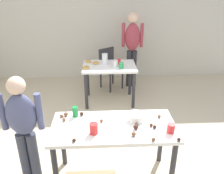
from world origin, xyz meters
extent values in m
plane|color=beige|center=(0.00, 0.00, 0.00)|extent=(6.40, 6.40, 0.00)
cube|color=beige|center=(0.00, 3.20, 1.30)|extent=(6.40, 0.10, 2.60)
cube|color=white|center=(-0.02, -0.12, 0.73)|extent=(1.37, 0.64, 0.04)
cylinder|color=#2D2D33|center=(-0.65, -0.39, 0.35)|extent=(0.06, 0.06, 0.71)
cylinder|color=#2D2D33|center=(0.60, -0.39, 0.35)|extent=(0.06, 0.06, 0.71)
cylinder|color=#2D2D33|center=(-0.65, 0.14, 0.35)|extent=(0.06, 0.06, 0.71)
cylinder|color=#2D2D33|center=(0.60, 0.14, 0.35)|extent=(0.06, 0.06, 0.71)
cube|color=white|center=(0.01, 1.85, 0.73)|extent=(0.99, 0.68, 0.04)
cylinder|color=#2D2D33|center=(-0.43, 1.57, 0.35)|extent=(0.06, 0.06, 0.71)
cylinder|color=#2D2D33|center=(0.44, 1.57, 0.35)|extent=(0.06, 0.06, 0.71)
cylinder|color=#2D2D33|center=(-0.43, 2.14, 0.35)|extent=(0.06, 0.06, 0.71)
cylinder|color=#2D2D33|center=(0.44, 2.14, 0.35)|extent=(0.06, 0.06, 0.71)
cube|color=#2D2D33|center=(0.08, 2.48, 0.43)|extent=(0.56, 0.56, 0.04)
cube|color=#2D2D33|center=(-0.03, 2.62, 0.66)|extent=(0.33, 0.26, 0.42)
cylinder|color=#2D2D33|center=(0.32, 2.44, 0.21)|extent=(0.04, 0.04, 0.41)
cylinder|color=#2D2D33|center=(0.04, 2.24, 0.21)|extent=(0.04, 0.04, 0.41)
cylinder|color=#2D2D33|center=(0.12, 2.71, 0.21)|extent=(0.04, 0.04, 0.41)
cylinder|color=#2D2D33|center=(-0.16, 2.51, 0.21)|extent=(0.04, 0.04, 0.41)
cylinder|color=#383D4C|center=(-1.04, -0.14, 0.34)|extent=(0.11, 0.11, 0.69)
cylinder|color=#383D4C|center=(-0.93, -0.14, 0.34)|extent=(0.11, 0.11, 0.69)
ellipsoid|color=#4C5175|center=(-0.99, -0.14, 0.93)|extent=(0.32, 0.20, 0.49)
sphere|color=beige|center=(-0.99, -0.14, 1.26)|extent=(0.19, 0.19, 0.19)
cylinder|color=#4C5175|center=(-1.18, -0.14, 0.96)|extent=(0.07, 0.07, 0.41)
cylinder|color=#4C5175|center=(-0.80, -0.15, 0.96)|extent=(0.07, 0.07, 0.41)
cylinder|color=#28282D|center=(0.57, 2.56, 0.41)|extent=(0.11, 0.11, 0.82)
cylinder|color=#28282D|center=(0.46, 2.57, 0.41)|extent=(0.11, 0.11, 0.82)
ellipsoid|color=#9E3842|center=(0.52, 2.57, 1.11)|extent=(0.34, 0.23, 0.58)
sphere|color=beige|center=(0.52, 2.57, 1.51)|extent=(0.22, 0.22, 0.22)
cylinder|color=#9E3842|center=(0.71, 2.55, 1.15)|extent=(0.08, 0.08, 0.49)
cylinder|color=#9E3842|center=(0.33, 2.59, 1.15)|extent=(0.08, 0.08, 0.49)
cylinder|color=white|center=(0.24, -0.02, 0.79)|extent=(0.19, 0.19, 0.08)
cylinder|color=#198438|center=(-0.46, 0.09, 0.81)|extent=(0.07, 0.07, 0.12)
cube|color=silver|center=(-0.10, 0.06, 0.75)|extent=(0.17, 0.02, 0.01)
cylinder|color=red|center=(-0.23, -0.26, 0.81)|extent=(0.09, 0.09, 0.12)
cylinder|color=red|center=(0.57, -0.27, 0.80)|extent=(0.08, 0.08, 0.10)
sphere|color=#3D2319|center=(-0.38, 0.11, 0.77)|extent=(0.05, 0.05, 0.05)
sphere|color=brown|center=(-0.57, 0.10, 0.78)|extent=(0.05, 0.05, 0.05)
sphere|color=brown|center=(0.52, 0.01, 0.77)|extent=(0.04, 0.04, 0.04)
sphere|color=brown|center=(-0.15, -0.05, 0.77)|extent=(0.04, 0.04, 0.04)
sphere|color=brown|center=(-0.58, -0.01, 0.77)|extent=(0.04, 0.04, 0.04)
sphere|color=brown|center=(0.36, -0.41, 0.77)|extent=(0.04, 0.04, 0.04)
sphere|color=#3D2319|center=(0.61, -0.43, 0.77)|extent=(0.04, 0.04, 0.04)
sphere|color=brown|center=(0.39, -0.16, 0.77)|extent=(0.04, 0.04, 0.04)
sphere|color=brown|center=(0.17, -0.32, 0.77)|extent=(0.05, 0.05, 0.05)
sphere|color=brown|center=(0.23, -0.14, 0.77)|extent=(0.04, 0.04, 0.04)
sphere|color=#3D2319|center=(-0.43, -0.39, 0.77)|extent=(0.04, 0.04, 0.04)
sphere|color=brown|center=(-0.62, 0.07, 0.77)|extent=(0.04, 0.04, 0.04)
sphere|color=#3D2319|center=(0.42, -0.20, 0.77)|extent=(0.04, 0.04, 0.04)
sphere|color=#3D2319|center=(0.21, -0.21, 0.78)|extent=(0.05, 0.05, 0.05)
cylinder|color=white|center=(-0.08, 1.92, 0.85)|extent=(0.11, 0.11, 0.21)
cylinder|color=red|center=(0.19, 1.92, 0.80)|extent=(0.07, 0.07, 0.10)
cylinder|color=green|center=(0.22, 1.70, 0.80)|extent=(0.09, 0.09, 0.10)
cylinder|color=white|center=(0.12, 1.79, 0.81)|extent=(0.09, 0.09, 0.11)
torus|color=gold|center=(-0.42, 1.72, 0.77)|extent=(0.13, 0.13, 0.04)
torus|color=gold|center=(-0.25, 1.96, 0.77)|extent=(0.13, 0.13, 0.04)
torus|color=gold|center=(-0.39, 2.06, 0.77)|extent=(0.12, 0.12, 0.04)
camera|label=1|loc=(-0.14, -2.29, 2.22)|focal=37.64mm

